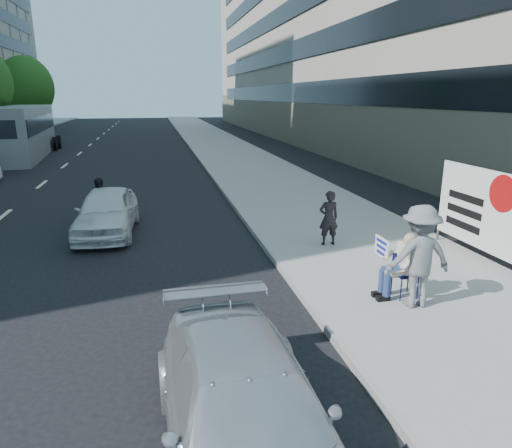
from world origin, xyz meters
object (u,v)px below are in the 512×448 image
object	(u,v)px
seated_protester	(401,262)
parked_sedan	(246,415)
white_sedan_near	(107,211)
protest_banner	(480,208)
bus	(23,132)
pedestrian_woman	(329,218)
motorcycle	(102,202)
jogger	(419,257)

from	to	relation	value
seated_protester	parked_sedan	distance (m)	5.06
seated_protester	white_sedan_near	size ratio (longest dim) A/B	0.33
protest_banner	white_sedan_near	distance (m)	10.10
white_sedan_near	bus	xyz separation A→B (m)	(-6.99, 19.67, 0.96)
parked_sedan	bus	distance (m)	30.74
pedestrian_woman	bus	distance (m)	25.94
parked_sedan	seated_protester	bearing A→B (deg)	40.95
protest_banner	motorcycle	world-z (taller)	protest_banner
white_sedan_near	bus	world-z (taller)	bus
pedestrian_woman	white_sedan_near	xyz separation A→B (m)	(-5.86, 2.85, -0.20)
bus	jogger	bearing A→B (deg)	-67.73
pedestrian_woman	motorcycle	bearing A→B (deg)	-35.25
seated_protester	motorcycle	distance (m)	10.01
seated_protester	protest_banner	xyz separation A→B (m)	(2.93, 1.61, 0.53)
protest_banner	white_sedan_near	world-z (taller)	protest_banner
seated_protester	bus	size ratio (longest dim) A/B	0.11
parked_sedan	white_sedan_near	size ratio (longest dim) A/B	1.12
seated_protester	white_sedan_near	distance (m)	8.68
protest_banner	parked_sedan	xyz separation A→B (m)	(-6.68, -5.00, -0.75)
jogger	parked_sedan	bearing A→B (deg)	40.74
pedestrian_woman	protest_banner	distance (m)	3.61
seated_protester	parked_sedan	xyz separation A→B (m)	(-3.75, -3.38, -0.23)
parked_sedan	bus	world-z (taller)	bus
pedestrian_woman	motorcycle	distance (m)	7.56
pedestrian_woman	protest_banner	bearing A→B (deg)	150.32
pedestrian_woman	parked_sedan	xyz separation A→B (m)	(-3.58, -6.77, -0.23)
protest_banner	white_sedan_near	size ratio (longest dim) A/B	0.77
parked_sedan	white_sedan_near	distance (m)	9.88
parked_sedan	bus	size ratio (longest dim) A/B	0.37
jogger	pedestrian_woman	size ratio (longest dim) A/B	1.33
protest_banner	parked_sedan	bearing A→B (deg)	-143.20
seated_protester	bus	world-z (taller)	bus
seated_protester	jogger	xyz separation A→B (m)	(0.10, -0.43, 0.25)
pedestrian_woman	motorcycle	world-z (taller)	pedestrian_woman
white_sedan_near	protest_banner	bearing A→B (deg)	-23.98
jogger	pedestrian_woman	distance (m)	3.83
parked_sedan	bus	bearing A→B (deg)	106.46
parked_sedan	white_sedan_near	xyz separation A→B (m)	(-2.28, 9.62, 0.03)
jogger	bus	world-z (taller)	bus
jogger	parked_sedan	distance (m)	4.88
pedestrian_woman	white_sedan_near	size ratio (longest dim) A/B	0.37
parked_sedan	white_sedan_near	bearing A→B (deg)	102.22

